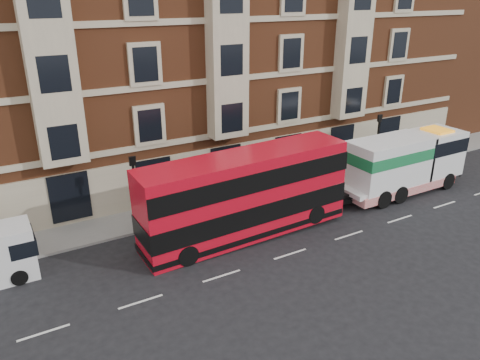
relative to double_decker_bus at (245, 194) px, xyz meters
name	(u,v)px	position (x,y,z in m)	size (l,w,h in m)	color
ground	(290,254)	(1.02, -2.88, -2.51)	(120.00, 120.00, 0.00)	black
sidewalk	(222,200)	(1.02, 4.62, -2.43)	(90.00, 3.00, 0.15)	slate
victorian_terrace	(176,30)	(1.52, 12.12, 7.56)	(45.00, 12.00, 20.40)	brown
filler_east	(474,25)	(33.02, 11.12, 6.92)	(18.00, 10.00, 19.00)	brown
lamp_post_west	(135,188)	(-4.98, 3.32, 0.17)	(0.35, 0.15, 4.35)	black
lamp_post_east	(377,139)	(13.02, 3.32, 0.17)	(0.35, 0.15, 4.35)	black
double_decker_bus	(245,194)	(0.00, 0.00, 0.00)	(11.70, 2.69, 4.74)	red
tow_truck	(403,163)	(12.06, 0.00, -0.44)	(9.37, 2.77, 3.90)	white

